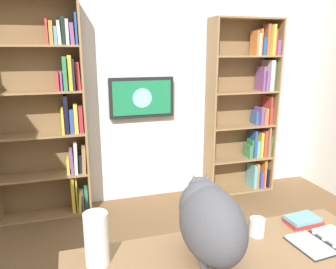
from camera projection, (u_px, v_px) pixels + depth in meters
The scene contains 9 objects.
wall_back at pixel (145, 84), 3.68m from camera, with size 4.52×0.06×2.70m, color silver.
bookshelf_left at pixel (249, 110), 3.96m from camera, with size 0.84×0.28×2.07m.
bookshelf_right at pixel (49, 113), 3.31m from camera, with size 0.93×0.28×2.20m.
wall_mounted_tv at pixel (142, 98), 3.63m from camera, with size 0.72×0.07×0.45m.
cat at pixel (209, 219), 1.53m from camera, with size 0.28×0.57×0.37m.
open_binder at pixel (324, 241), 1.67m from camera, with size 0.35×0.25×0.02m.
paper_towel_roll at pixel (97, 239), 1.48m from camera, with size 0.11×0.11×0.25m, color white.
coffee_mug at pixel (257, 227), 1.73m from camera, with size 0.08×0.08×0.10m, color white.
desk_book_stack at pixel (303, 220), 1.85m from camera, with size 0.20×0.13×0.05m.
Camera 1 is at (0.81, 1.40, 1.71)m, focal length 35.04 mm.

